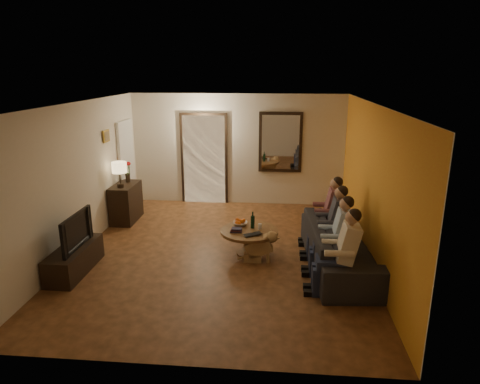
# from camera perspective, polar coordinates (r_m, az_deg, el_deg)

# --- Properties ---
(floor) EXTENTS (5.00, 6.00, 0.01)m
(floor) POSITION_cam_1_polar(r_m,az_deg,el_deg) (7.65, -2.47, -8.15)
(floor) COLOR #442912
(floor) RESTS_ON ground
(ceiling) EXTENTS (5.00, 6.00, 0.01)m
(ceiling) POSITION_cam_1_polar(r_m,az_deg,el_deg) (6.99, -2.73, 11.66)
(ceiling) COLOR white
(ceiling) RESTS_ON back_wall
(back_wall) EXTENTS (5.00, 0.02, 2.60)m
(back_wall) POSITION_cam_1_polar(r_m,az_deg,el_deg) (10.12, -0.31, 5.65)
(back_wall) COLOR beige
(back_wall) RESTS_ON floor
(front_wall) EXTENTS (5.00, 0.02, 2.60)m
(front_wall) POSITION_cam_1_polar(r_m,az_deg,el_deg) (4.42, -7.84, -8.67)
(front_wall) COLOR beige
(front_wall) RESTS_ON floor
(left_wall) EXTENTS (0.02, 6.00, 2.60)m
(left_wall) POSITION_cam_1_polar(r_m,az_deg,el_deg) (7.94, -20.79, 1.64)
(left_wall) COLOR beige
(left_wall) RESTS_ON floor
(right_wall) EXTENTS (0.02, 6.00, 2.60)m
(right_wall) POSITION_cam_1_polar(r_m,az_deg,el_deg) (7.31, 17.22, 0.80)
(right_wall) COLOR beige
(right_wall) RESTS_ON floor
(orange_accent) EXTENTS (0.01, 6.00, 2.60)m
(orange_accent) POSITION_cam_1_polar(r_m,az_deg,el_deg) (7.31, 17.14, 0.80)
(orange_accent) COLOR orange
(orange_accent) RESTS_ON right_wall
(kitchen_doorway) EXTENTS (1.00, 0.06, 2.10)m
(kitchen_doorway) POSITION_cam_1_polar(r_m,az_deg,el_deg) (10.25, -4.79, 4.31)
(kitchen_doorway) COLOR #FFE0A5
(kitchen_doorway) RESTS_ON floor
(door_trim) EXTENTS (1.12, 0.04, 2.22)m
(door_trim) POSITION_cam_1_polar(r_m,az_deg,el_deg) (10.25, -4.80, 4.29)
(door_trim) COLOR black
(door_trim) RESTS_ON floor
(fridge_glimpse) EXTENTS (0.45, 0.03, 1.70)m
(fridge_glimpse) POSITION_cam_1_polar(r_m,az_deg,el_deg) (10.25, -3.39, 3.47)
(fridge_glimpse) COLOR silver
(fridge_glimpse) RESTS_ON floor
(mirror_frame) EXTENTS (1.00, 0.05, 1.40)m
(mirror_frame) POSITION_cam_1_polar(r_m,az_deg,el_deg) (10.00, 5.41, 6.61)
(mirror_frame) COLOR black
(mirror_frame) RESTS_ON back_wall
(mirror_glass) EXTENTS (0.86, 0.02, 1.26)m
(mirror_glass) POSITION_cam_1_polar(r_m,az_deg,el_deg) (9.97, 5.41, 6.58)
(mirror_glass) COLOR white
(mirror_glass) RESTS_ON back_wall
(white_door) EXTENTS (0.06, 0.85, 2.04)m
(white_door) POSITION_cam_1_polar(r_m,az_deg,el_deg) (10.04, -14.84, 3.39)
(white_door) COLOR white
(white_door) RESTS_ON floor
(framed_art) EXTENTS (0.03, 0.28, 0.24)m
(framed_art) POSITION_cam_1_polar(r_m,az_deg,el_deg) (8.98, -17.42, 7.13)
(framed_art) COLOR #B28C33
(framed_art) RESTS_ON left_wall
(art_canvas) EXTENTS (0.01, 0.22, 0.18)m
(art_canvas) POSITION_cam_1_polar(r_m,az_deg,el_deg) (8.98, -17.33, 7.13)
(art_canvas) COLOR brown
(art_canvas) RESTS_ON left_wall
(dresser) EXTENTS (0.45, 0.90, 0.80)m
(dresser) POSITION_cam_1_polar(r_m,az_deg,el_deg) (9.41, -14.96, -1.37)
(dresser) COLOR black
(dresser) RESTS_ON floor
(table_lamp) EXTENTS (0.30, 0.30, 0.54)m
(table_lamp) POSITION_cam_1_polar(r_m,az_deg,el_deg) (9.04, -15.74, 2.26)
(table_lamp) COLOR beige
(table_lamp) RESTS_ON dresser
(flower_vase) EXTENTS (0.14, 0.14, 0.44)m
(flower_vase) POSITION_cam_1_polar(r_m,az_deg,el_deg) (9.45, -14.79, 2.61)
(flower_vase) COLOR red
(flower_vase) RESTS_ON dresser
(tv_stand) EXTENTS (0.45, 1.26, 0.42)m
(tv_stand) POSITION_cam_1_polar(r_m,az_deg,el_deg) (7.40, -21.22, -8.38)
(tv_stand) COLOR black
(tv_stand) RESTS_ON floor
(tv) EXTENTS (0.97, 0.13, 0.56)m
(tv) POSITION_cam_1_polar(r_m,az_deg,el_deg) (7.22, -21.61, -4.83)
(tv) COLOR black
(tv) RESTS_ON tv_stand
(sofa) EXTENTS (2.55, 1.14, 0.73)m
(sofa) POSITION_cam_1_polar(r_m,az_deg,el_deg) (7.19, 13.22, -7.05)
(sofa) COLOR black
(sofa) RESTS_ON floor
(person_a) EXTENTS (0.60, 0.40, 1.20)m
(person_a) POSITION_cam_1_polar(r_m,az_deg,el_deg) (6.27, 13.54, -8.28)
(person_a) COLOR tan
(person_a) RESTS_ON sofa
(person_b) EXTENTS (0.60, 0.40, 1.20)m
(person_b) POSITION_cam_1_polar(r_m,az_deg,el_deg) (6.81, 12.84, -6.20)
(person_b) COLOR tan
(person_b) RESTS_ON sofa
(person_c) EXTENTS (0.60, 0.40, 1.20)m
(person_c) POSITION_cam_1_polar(r_m,az_deg,el_deg) (7.37, 12.26, -4.44)
(person_c) COLOR tan
(person_c) RESTS_ON sofa
(person_d) EXTENTS (0.60, 0.40, 1.20)m
(person_d) POSITION_cam_1_polar(r_m,az_deg,el_deg) (7.93, 11.76, -2.92)
(person_d) COLOR tan
(person_d) RESTS_ON sofa
(dog) EXTENTS (0.57, 0.26, 0.56)m
(dog) POSITION_cam_1_polar(r_m,az_deg,el_deg) (7.24, 2.49, -7.17)
(dog) COLOR #987246
(dog) RESTS_ON floor
(coffee_table) EXTENTS (1.12, 1.12, 0.45)m
(coffee_table) POSITION_cam_1_polar(r_m,az_deg,el_deg) (7.53, 1.24, -6.68)
(coffee_table) COLOR #592E1A
(coffee_table) RESTS_ON floor
(bowl) EXTENTS (0.26, 0.26, 0.06)m
(bowl) POSITION_cam_1_polar(r_m,az_deg,el_deg) (7.65, 0.02, -4.22)
(bowl) COLOR white
(bowl) RESTS_ON coffee_table
(oranges) EXTENTS (0.20, 0.20, 0.08)m
(oranges) POSITION_cam_1_polar(r_m,az_deg,el_deg) (7.63, 0.02, -3.74)
(oranges) COLOR #E05A12
(oranges) RESTS_ON bowl
(wine_bottle) EXTENTS (0.07, 0.07, 0.31)m
(wine_bottle) POSITION_cam_1_polar(r_m,az_deg,el_deg) (7.48, 1.70, -3.71)
(wine_bottle) COLOR black
(wine_bottle) RESTS_ON coffee_table
(wine_glass) EXTENTS (0.06, 0.06, 0.10)m
(wine_glass) POSITION_cam_1_polar(r_m,az_deg,el_deg) (7.46, 2.66, -4.62)
(wine_glass) COLOR silver
(wine_glass) RESTS_ON coffee_table
(book_stack) EXTENTS (0.20, 0.15, 0.07)m
(book_stack) POSITION_cam_1_polar(r_m,az_deg,el_deg) (7.35, -0.52, -5.05)
(book_stack) COLOR black
(book_stack) RESTS_ON coffee_table
(laptop) EXTENTS (0.39, 0.36, 0.03)m
(laptop) POSITION_cam_1_polar(r_m,az_deg,el_deg) (7.17, 1.90, -5.81)
(laptop) COLOR black
(laptop) RESTS_ON coffee_table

